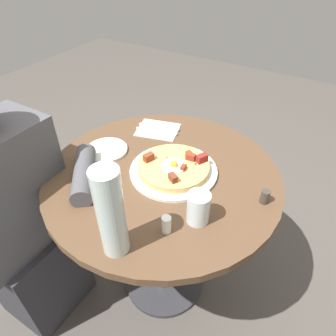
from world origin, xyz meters
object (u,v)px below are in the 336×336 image
at_px(salt_shaker, 166,224).
at_px(person_seated, 21,228).
at_px(knife, 157,131).
at_px(water_glass, 198,208).
at_px(pizza_plate, 174,171).
at_px(breakfast_pizza, 174,166).
at_px(pepper_shaker, 265,197).
at_px(bread_plate, 107,150).
at_px(dining_table, 163,206).
at_px(fork, 159,127).
at_px(water_bottle, 111,213).

bearing_deg(salt_shaker, person_seated, 102.93).
bearing_deg(knife, water_glass, 121.61).
height_order(pizza_plate, breakfast_pizza, breakfast_pizza).
bearing_deg(person_seated, pepper_shaker, -63.26).
distance_m(pizza_plate, breakfast_pizza, 0.02).
xyz_separation_m(bread_plate, pepper_shaker, (0.04, -0.61, 0.02)).
xyz_separation_m(dining_table, person_seated, (-0.35, 0.42, -0.04)).
xyz_separation_m(dining_table, pepper_shaker, (0.04, -0.35, 0.19)).
bearing_deg(fork, breakfast_pizza, 117.31).
height_order(person_seated, knife, person_seated).
bearing_deg(salt_shaker, pizza_plate, 25.85).
bearing_deg(pepper_shaker, breakfast_pizza, 93.38).
bearing_deg(fork, water_glass, 119.58).
height_order(water_glass, salt_shaker, water_glass).
bearing_deg(pizza_plate, breakfast_pizza, -67.31).
xyz_separation_m(bread_plate, water_bottle, (-0.34, -0.32, 0.13)).
relative_size(water_bottle, salt_shaker, 4.83).
xyz_separation_m(person_seated, pizza_plate, (0.37, -0.45, 0.22)).
xyz_separation_m(water_bottle, pepper_shaker, (0.38, -0.29, -0.11)).
xyz_separation_m(dining_table, salt_shaker, (-0.22, -0.15, 0.20)).
bearing_deg(fork, pizza_plate, 117.00).
height_order(dining_table, person_seated, person_seated).
bearing_deg(person_seated, bread_plate, -25.49).
height_order(person_seated, bread_plate, person_seated).
height_order(knife, pepper_shaker, pepper_shaker).
bearing_deg(salt_shaker, knife, 35.81).
relative_size(bread_plate, fork, 0.90).
relative_size(knife, water_bottle, 0.66).
relative_size(person_seated, pizza_plate, 3.65).
distance_m(person_seated, pizza_plate, 0.62).
distance_m(water_bottle, pepper_shaker, 0.49).
xyz_separation_m(pizza_plate, water_glass, (-0.16, -0.17, 0.05)).
relative_size(person_seated, pepper_shaker, 24.18).
relative_size(bread_plate, knife, 0.90).
height_order(breakfast_pizza, knife, breakfast_pizza).
relative_size(fork, water_glass, 1.76).
relative_size(breakfast_pizza, knife, 1.40).
distance_m(pizza_plate, water_bottle, 0.38).
bearing_deg(knife, water_bottle, 96.92).
xyz_separation_m(water_bottle, salt_shaker, (0.12, -0.09, -0.11)).
bearing_deg(breakfast_pizza, pepper_shaker, -86.62).
relative_size(person_seated, water_glass, 11.11).
bearing_deg(pizza_plate, fork, 42.15).
distance_m(fork, salt_shaker, 0.56).
bearing_deg(water_glass, bread_plate, 73.89).
bearing_deg(dining_table, bread_plate, 89.60).
height_order(dining_table, bread_plate, bread_plate).
distance_m(fork, water_glass, 0.54).
bearing_deg(breakfast_pizza, pizza_plate, 112.69).
bearing_deg(person_seated, pizza_plate, -50.71).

